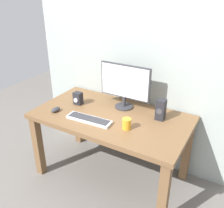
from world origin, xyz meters
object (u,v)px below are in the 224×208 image
Objects in this scene: mouse at (56,110)px; coffee_mug at (127,124)px; speaker_right at (161,110)px; desk at (111,125)px; keyboard_primary at (89,119)px; monitor at (125,84)px; audio_controller at (78,98)px.

mouse is 1.05× the size of coffee_mug.
speaker_right is 0.36m from coffee_mug.
keyboard_primary is (-0.12, -0.19, 0.12)m from desk.
coffee_mug is at bearing 7.94° from keyboard_primary.
speaker_right is at bearing 25.12° from mouse.
monitor is at bearing 172.13° from speaker_right.
monitor reaches higher than coffee_mug.
desk is 3.38× the size of keyboard_primary.
keyboard_primary is at bearing -172.06° from coffee_mug.
audio_controller is (-0.29, 0.23, 0.05)m from keyboard_primary.
audio_controller is (-0.44, -0.18, -0.18)m from monitor.
speaker_right is (0.92, 0.37, 0.08)m from mouse.
coffee_mug is at bearing -31.06° from desk.
mouse reaches higher than keyboard_primary.
speaker_right reaches higher than mouse.
coffee_mug is (0.65, -0.18, -0.02)m from audio_controller.
speaker_right reaches higher than keyboard_primary.
keyboard_primary is 0.38m from mouse.
desk is 15.14× the size of coffee_mug.
desk is at bearing 148.94° from coffee_mug.
speaker_right reaches higher than audio_controller.
mouse is (-0.53, -0.42, -0.22)m from monitor.
audio_controller reaches higher than desk.
desk is at bearing 57.50° from keyboard_primary.
desk is 0.49m from speaker_right.
keyboard_primary is at bearing -147.17° from speaker_right.
audio_controller is at bearing 164.64° from coffee_mug.
monitor reaches higher than keyboard_primary.
desk is 0.25m from keyboard_primary.
speaker_right is at bearing -7.87° from monitor.
monitor reaches higher than speaker_right.
speaker_right is at bearing 20.79° from desk.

